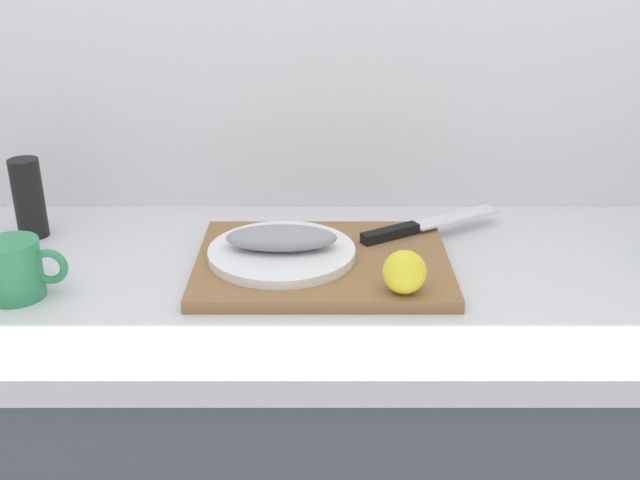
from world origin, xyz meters
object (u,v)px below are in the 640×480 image
(fish_fillet, at_px, (279,238))
(chef_knife, at_px, (412,227))
(pepper_mill, at_px, (26,199))
(coffee_mug_1, at_px, (12,270))
(lemon_0, at_px, (402,272))
(white_plate, at_px, (279,253))
(cutting_board, at_px, (320,263))

(fish_fillet, distance_m, chef_knife, 0.25)
(fish_fillet, xyz_separation_m, pepper_mill, (-0.45, 0.13, 0.02))
(chef_knife, xyz_separation_m, coffee_mug_1, (-0.62, -0.20, 0.02))
(chef_knife, relative_size, lemon_0, 4.10)
(chef_knife, xyz_separation_m, lemon_0, (-0.04, -0.23, 0.02))
(white_plate, height_order, coffee_mug_1, coffee_mug_1)
(white_plate, xyz_separation_m, coffee_mug_1, (-0.39, -0.10, 0.02))
(white_plate, height_order, chef_knife, chef_knife)
(cutting_board, bearing_deg, chef_knife, 33.00)
(fish_fillet, bearing_deg, cutting_board, -1.24)
(white_plate, bearing_deg, lemon_0, -33.77)
(white_plate, relative_size, chef_knife, 0.90)
(lemon_0, bearing_deg, pepper_mill, 157.89)
(chef_knife, bearing_deg, coffee_mug_1, 167.22)
(white_plate, bearing_deg, pepper_mill, 163.36)
(pepper_mill, bearing_deg, coffee_mug_1, -75.46)
(fish_fillet, height_order, lemon_0, lemon_0)
(fish_fillet, bearing_deg, lemon_0, -33.77)
(cutting_board, distance_m, fish_fillet, 0.08)
(coffee_mug_1, bearing_deg, chef_knife, 18.16)
(chef_knife, height_order, coffee_mug_1, coffee_mug_1)
(lemon_0, distance_m, pepper_mill, 0.68)
(cutting_board, height_order, lemon_0, lemon_0)
(fish_fillet, bearing_deg, pepper_mill, 163.36)
(white_plate, relative_size, pepper_mill, 1.67)
(fish_fillet, distance_m, lemon_0, 0.22)
(cutting_board, height_order, chef_knife, chef_knife)
(cutting_board, relative_size, fish_fillet, 2.27)
(cutting_board, bearing_deg, fish_fillet, 178.76)
(chef_knife, relative_size, pepper_mill, 1.85)
(cutting_board, height_order, pepper_mill, pepper_mill)
(coffee_mug_1, bearing_deg, cutting_board, 12.10)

